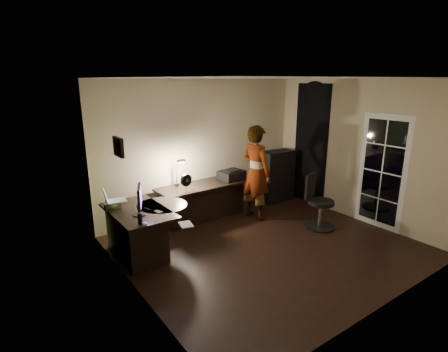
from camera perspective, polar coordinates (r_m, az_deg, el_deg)
floor at (r=5.97m, az=7.15°, el=-11.35°), size 4.50×4.00×0.01m
ceiling at (r=5.33m, az=8.15°, el=15.63°), size 4.50×4.00×0.01m
wall_back at (r=7.06m, az=-3.49°, el=4.62°), size 4.50×0.01×2.70m
wall_front at (r=4.31m, az=25.98°, el=-4.07°), size 4.50×0.01×2.70m
wall_left at (r=4.34m, az=-14.87°, el=-2.86°), size 0.01×4.00×2.70m
wall_right at (r=7.19m, az=20.99°, el=3.82°), size 0.01×4.00×2.70m
green_wall_overlay at (r=4.35m, az=-14.69°, el=-2.82°), size 0.00×4.00×2.70m
arched_doorway at (r=7.87m, az=13.98°, el=4.95°), size 0.01×0.90×2.60m
french_door at (r=6.96m, az=24.38°, el=0.55°), size 0.02×0.92×2.10m
framed_picture at (r=4.65m, az=-16.88°, el=4.56°), size 0.04×0.30×0.25m
desk_left at (r=5.67m, az=-13.61°, el=-8.95°), size 0.82×1.31×0.75m
desk_right at (r=6.91m, az=-3.20°, el=-4.17°), size 1.92×0.73×0.71m
cabinet at (r=7.97m, az=8.61°, el=0.00°), size 0.77×0.40×1.15m
laptop_stand at (r=5.67m, az=-17.58°, el=-4.56°), size 0.32×0.29×0.11m
laptop at (r=5.63m, az=-17.33°, el=-2.86°), size 0.38×0.36×0.23m
monitor at (r=5.27m, az=-13.75°, el=-4.61°), size 0.28×0.48×0.32m
mouse at (r=4.95m, az=-12.79°, el=-7.61°), size 0.07×0.10×0.04m
phone at (r=5.38m, az=-10.69°, el=-5.73°), size 0.10×0.15×0.01m
pen at (r=5.53m, az=-12.40°, el=-5.24°), size 0.05×0.15×0.01m
speaker at (r=4.97m, az=-13.56°, el=-6.77°), size 0.07×0.07×0.16m
notepad at (r=4.87m, az=-6.24°, el=-7.86°), size 0.22×0.26×0.01m
desk_fan at (r=6.33m, az=-6.24°, el=-1.19°), size 0.25×0.17×0.35m
headphones at (r=7.35m, az=-0.23°, el=0.18°), size 0.18×0.08×0.08m
printer at (r=7.10m, az=1.22°, el=0.18°), size 0.52×0.42×0.22m
desk_lamp at (r=6.65m, az=-7.80°, el=0.69°), size 0.20×0.30×0.60m
office_chair at (r=6.68m, az=15.56°, el=-4.13°), size 0.72×0.72×1.00m
person at (r=6.82m, az=5.26°, el=0.55°), size 0.52×0.71×1.85m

